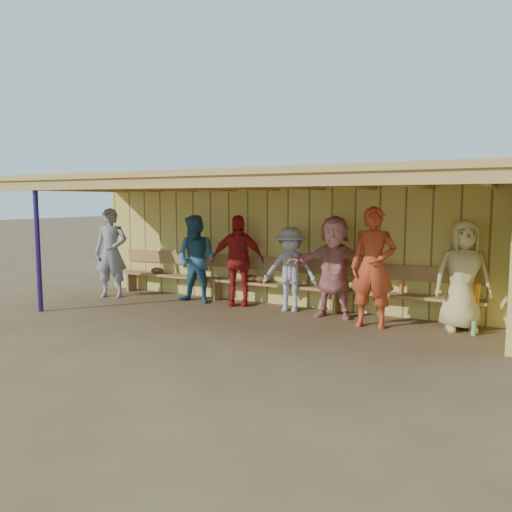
{
  "coord_description": "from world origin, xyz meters",
  "views": [
    {
      "loc": [
        4.19,
        -7.56,
        2.05
      ],
      "look_at": [
        0.0,
        0.35,
        1.05
      ],
      "focal_mm": 35.0,
      "sensor_mm": 36.0,
      "label": 1
    }
  ],
  "objects_px": {
    "player_h": "(463,275)",
    "player_a": "(111,253)",
    "player_d": "(237,260)",
    "player_f": "(334,267)",
    "bench": "(274,279)",
    "player_c": "(196,259)",
    "player_e": "(290,269)",
    "player_g": "(373,267)"
  },
  "relations": [
    {
      "from": "player_d",
      "to": "player_f",
      "type": "height_order",
      "value": "player_f"
    },
    {
      "from": "player_c",
      "to": "player_e",
      "type": "height_order",
      "value": "player_c"
    },
    {
      "from": "player_e",
      "to": "bench",
      "type": "distance_m",
      "value": 0.62
    },
    {
      "from": "bench",
      "to": "player_g",
      "type": "bearing_deg",
      "value": -19.95
    },
    {
      "from": "player_c",
      "to": "player_g",
      "type": "bearing_deg",
      "value": -9.64
    },
    {
      "from": "player_f",
      "to": "player_d",
      "type": "bearing_deg",
      "value": 168.87
    },
    {
      "from": "player_h",
      "to": "bench",
      "type": "bearing_deg",
      "value": 154.49
    },
    {
      "from": "player_a",
      "to": "bench",
      "type": "relative_size",
      "value": 0.25
    },
    {
      "from": "player_g",
      "to": "player_f",
      "type": "bearing_deg",
      "value": 149.78
    },
    {
      "from": "player_a",
      "to": "player_f",
      "type": "bearing_deg",
      "value": -18.78
    },
    {
      "from": "player_c",
      "to": "player_h",
      "type": "bearing_deg",
      "value": -2.98
    },
    {
      "from": "player_d",
      "to": "player_e",
      "type": "bearing_deg",
      "value": -23.63
    },
    {
      "from": "bench",
      "to": "player_e",
      "type": "bearing_deg",
      "value": -33.06
    },
    {
      "from": "player_c",
      "to": "player_e",
      "type": "bearing_deg",
      "value": -0.02
    },
    {
      "from": "player_a",
      "to": "player_d",
      "type": "bearing_deg",
      "value": -13.04
    },
    {
      "from": "player_c",
      "to": "player_h",
      "type": "height_order",
      "value": "player_h"
    },
    {
      "from": "player_d",
      "to": "player_h",
      "type": "distance_m",
      "value": 4.09
    },
    {
      "from": "player_c",
      "to": "player_e",
      "type": "distance_m",
      "value": 1.99
    },
    {
      "from": "player_d",
      "to": "player_f",
      "type": "relative_size",
      "value": 0.99
    },
    {
      "from": "player_f",
      "to": "player_h",
      "type": "height_order",
      "value": "player_f"
    },
    {
      "from": "player_c",
      "to": "player_d",
      "type": "height_order",
      "value": "player_d"
    },
    {
      "from": "player_c",
      "to": "player_h",
      "type": "relative_size",
      "value": 1.0
    },
    {
      "from": "player_c",
      "to": "player_g",
      "type": "height_order",
      "value": "player_g"
    },
    {
      "from": "player_a",
      "to": "player_g",
      "type": "bearing_deg",
      "value": -23.25
    },
    {
      "from": "player_e",
      "to": "player_d",
      "type": "bearing_deg",
      "value": 164.36
    },
    {
      "from": "player_h",
      "to": "player_a",
      "type": "bearing_deg",
      "value": 164.01
    },
    {
      "from": "player_c",
      "to": "player_d",
      "type": "bearing_deg",
      "value": 6.63
    },
    {
      "from": "player_d",
      "to": "player_a",
      "type": "bearing_deg",
      "value": 167.35
    },
    {
      "from": "player_d",
      "to": "bench",
      "type": "distance_m",
      "value": 0.81
    },
    {
      "from": "player_a",
      "to": "player_c",
      "type": "height_order",
      "value": "player_a"
    },
    {
      "from": "player_e",
      "to": "player_f",
      "type": "height_order",
      "value": "player_f"
    },
    {
      "from": "player_e",
      "to": "player_h",
      "type": "distance_m",
      "value": 2.96
    },
    {
      "from": "player_e",
      "to": "player_g",
      "type": "xyz_separation_m",
      "value": [
        1.66,
        -0.47,
        0.2
      ]
    },
    {
      "from": "player_d",
      "to": "player_c",
      "type": "bearing_deg",
      "value": 168.12
    },
    {
      "from": "player_f",
      "to": "bench",
      "type": "xyz_separation_m",
      "value": [
        -1.35,
        0.41,
        -0.37
      ]
    },
    {
      "from": "player_e",
      "to": "player_h",
      "type": "relative_size",
      "value": 0.89
    },
    {
      "from": "player_c",
      "to": "player_f",
      "type": "bearing_deg",
      "value": -3.59
    },
    {
      "from": "player_d",
      "to": "player_h",
      "type": "height_order",
      "value": "player_d"
    },
    {
      "from": "player_g",
      "to": "bench",
      "type": "distance_m",
      "value": 2.32
    },
    {
      "from": "player_h",
      "to": "player_g",
      "type": "bearing_deg",
      "value": 179.43
    },
    {
      "from": "player_a",
      "to": "player_h",
      "type": "bearing_deg",
      "value": -19.47
    },
    {
      "from": "player_e",
      "to": "player_h",
      "type": "height_order",
      "value": "player_h"
    }
  ]
}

